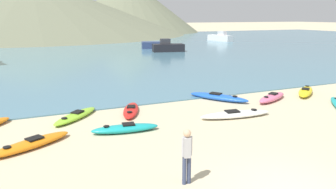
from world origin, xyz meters
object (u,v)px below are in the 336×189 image
at_px(kayak_on_sand_2, 235,114).
at_px(kayak_on_sand_5, 76,116).
at_px(person_near_foreground, 187,153).
at_px(moored_boat_0, 220,37).
at_px(kayak_on_sand_9, 31,144).
at_px(kayak_on_sand_4, 131,110).
at_px(kayak_on_sand_0, 125,128).
at_px(moored_boat_1, 154,45).
at_px(kayak_on_sand_6, 272,97).
at_px(kayak_on_sand_7, 218,97).
at_px(kayak_on_sand_3, 306,92).
at_px(moored_boat_4, 168,47).

relative_size(kayak_on_sand_2, kayak_on_sand_5, 1.33).
bearing_deg(person_near_foreground, moored_boat_0, 56.43).
relative_size(kayak_on_sand_9, moored_boat_0, 0.54).
bearing_deg(kayak_on_sand_4, kayak_on_sand_0, -112.30).
distance_m(person_near_foreground, moored_boat_1, 38.17).
height_order(kayak_on_sand_6, person_near_foreground, person_near_foreground).
bearing_deg(kayak_on_sand_6, kayak_on_sand_7, 153.56).
relative_size(kayak_on_sand_3, kayak_on_sand_7, 0.84).
relative_size(kayak_on_sand_5, moored_boat_0, 0.47).
bearing_deg(person_near_foreground, moored_boat_4, 67.09).
relative_size(kayak_on_sand_5, moored_boat_1, 0.69).
relative_size(moored_boat_0, moored_boat_4, 1.31).
xyz_separation_m(kayak_on_sand_4, kayak_on_sand_9, (-4.49, -2.68, 0.02)).
height_order(kayak_on_sand_4, kayak_on_sand_7, kayak_on_sand_7).
bearing_deg(person_near_foreground, kayak_on_sand_7, 52.41).
relative_size(kayak_on_sand_6, kayak_on_sand_9, 0.92).
relative_size(kayak_on_sand_2, moored_boat_4, 0.82).
bearing_deg(kayak_on_sand_7, person_near_foreground, -127.59).
relative_size(kayak_on_sand_7, moored_boat_0, 0.59).
distance_m(kayak_on_sand_0, kayak_on_sand_3, 11.68).
relative_size(kayak_on_sand_5, person_near_foreground, 1.65).
bearing_deg(moored_boat_4, kayak_on_sand_3, -94.64).
height_order(kayak_on_sand_4, moored_boat_4, moored_boat_4).
distance_m(kayak_on_sand_4, kayak_on_sand_9, 5.23).
height_order(kayak_on_sand_9, moored_boat_4, moored_boat_4).
xyz_separation_m(kayak_on_sand_2, kayak_on_sand_9, (-8.61, -0.06, 0.00)).
xyz_separation_m(kayak_on_sand_7, moored_boat_4, (7.37, 23.60, 0.46)).
relative_size(kayak_on_sand_0, kayak_on_sand_7, 0.84).
relative_size(kayak_on_sand_9, moored_boat_1, 0.80).
bearing_deg(kayak_on_sand_2, kayak_on_sand_3, 17.78).
xyz_separation_m(kayak_on_sand_0, kayak_on_sand_7, (6.14, 2.86, 0.01)).
bearing_deg(kayak_on_sand_5, kayak_on_sand_9, -124.78).
distance_m(kayak_on_sand_0, moored_boat_1, 33.99).
bearing_deg(kayak_on_sand_5, kayak_on_sand_2, -22.32).
distance_m(kayak_on_sand_7, moored_boat_4, 24.73).
relative_size(moored_boat_0, moored_boat_1, 1.47).
relative_size(kayak_on_sand_9, moored_boat_4, 0.71).
distance_m(kayak_on_sand_3, moored_boat_1, 29.38).
height_order(kayak_on_sand_3, moored_boat_4, moored_boat_4).
height_order(kayak_on_sand_7, moored_boat_0, moored_boat_0).
xyz_separation_m(kayak_on_sand_0, kayak_on_sand_6, (8.73, 1.57, 0.02)).
distance_m(kayak_on_sand_4, moored_boat_0, 46.80).
relative_size(kayak_on_sand_0, moored_boat_0, 0.49).
distance_m(kayak_on_sand_2, kayak_on_sand_4, 4.89).
xyz_separation_m(kayak_on_sand_6, moored_boat_0, (20.93, 37.93, 0.50)).
xyz_separation_m(kayak_on_sand_2, moored_boat_1, (8.28, 31.36, 0.37)).
bearing_deg(kayak_on_sand_2, kayak_on_sand_4, 147.51).
relative_size(kayak_on_sand_3, moored_boat_1, 0.72).
xyz_separation_m(kayak_on_sand_3, kayak_on_sand_6, (-2.79, -0.34, 0.00)).
height_order(moored_boat_0, moored_boat_1, moored_boat_0).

